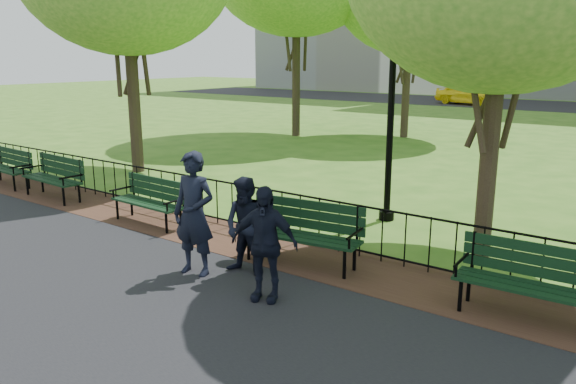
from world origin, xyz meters
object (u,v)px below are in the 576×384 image
Objects in this scene: park_bench_left_a at (151,196)px; person_right at (264,243)px; park_bench_main at (282,222)px; lamppost at (391,115)px; taxi at (467,94)px; person_mid at (247,227)px; park_bench_left_c at (9,163)px; park_bench_right_a at (534,275)px; person_left at (194,214)px; park_bench_left_b at (56,173)px.

person_right reaches higher than park_bench_left_a.
park_bench_main is 1.32× the size of person_right.
taxi is (-8.21, 28.42, -1.38)m from lamppost.
person_mid is (-0.09, -0.75, 0.09)m from park_bench_main.
park_bench_right_a is at bearing 2.57° from park_bench_left_c.
park_bench_main is 3.78m from park_bench_right_a.
taxi is at bearing 100.17° from park_bench_left_a.
park_bench_left_c is (-8.90, 0.26, -0.09)m from park_bench_main.
park_bench_right_a is at bearing -40.31° from lamppost.
park_bench_right_a reaches higher than park_bench_left_a.
lamppost is 4.68m from person_right.
park_bench_left_a is 0.98× the size of park_bench_left_c.
park_bench_right_a is 1.25× the size of person_mid.
person_left is at bearing 156.38° from person_right.
park_bench_left_b is 0.44× the size of taxi.
taxi is at bearing 95.86° from person_mid.
park_bench_left_a is (-3.34, 0.17, -0.10)m from park_bench_main.
park_bench_right_a is at bearing 2.73° from park_bench_left_b.
person_left is (-0.74, -1.19, 0.28)m from park_bench_main.
person_right is at bearing -43.06° from person_mid.
person_left is at bearing -103.14° from lamppost.
taxi is (-11.70, 31.38, 0.14)m from park_bench_right_a.
lamppost reaches higher than park_bench_main.
park_bench_left_c is at bearing 170.83° from park_bench_main.
park_bench_left_c is at bearing -162.40° from lamppost.
taxi reaches higher than park_bench_main.
park_bench_right_a is at bearing 6.35° from person_left.
park_bench_right_a is at bearing 6.24° from person_mid.
park_bench_left_b is 1.27× the size of person_mid.
person_right is (7.40, -1.50, 0.19)m from park_bench_left_b.
park_bench_right_a is 3.98m from person_mid.
park_bench_left_c is at bearing -179.05° from park_bench_left_a.
park_bench_main reaches higher than park_bench_left_c.
person_left reaches higher than taxi.
park_bench_right_a reaches higher than park_bench_left_c.
park_bench_right_a is (3.77, 0.21, -0.07)m from park_bench_main.
lamppost is (0.28, 3.17, 1.45)m from park_bench_main.
park_bench_left_b is (-6.71, 0.20, -0.06)m from park_bench_main.
park_bench_main is 1.19× the size of park_bench_left_a.
person_mid reaches higher than park_bench_left_a.
park_bench_right_a is 1.00× the size of person_left.
park_bench_left_a is 2.97m from person_left.
lamppost is at bearing 77.48° from park_bench_main.
park_bench_left_a is at bearing -159.63° from taxi.
person_left is at bearing -155.57° from taxi.
person_mid is 0.35× the size of taxi.
park_bench_left_b is at bearing 170.80° from park_bench_main.
park_bench_left_c is 9.75m from lamppost.
park_bench_right_a is 0.48× the size of lamppost.
park_bench_left_a is 0.94× the size of park_bench_right_a.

